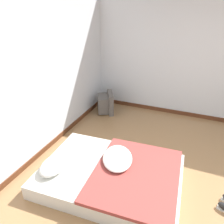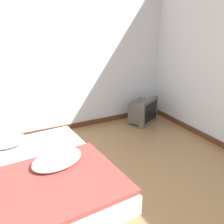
{
  "view_description": "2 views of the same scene",
  "coord_description": "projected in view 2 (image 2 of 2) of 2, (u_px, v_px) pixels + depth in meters",
  "views": [
    {
      "loc": [
        -2.3,
        0.45,
        2.36
      ],
      "look_at": [
        0.96,
        1.82,
        0.58
      ],
      "focal_mm": 35.0,
      "sensor_mm": 36.0,
      "label": 1
    },
    {
      "loc": [
        -0.5,
        -1.14,
        1.85
      ],
      "look_at": [
        1.09,
        1.92,
        0.53
      ],
      "focal_mm": 40.0,
      "sensor_mm": 36.0,
      "label": 2
    }
  ],
  "objects": [
    {
      "name": "crt_tv",
      "position": [
        143.0,
        111.0,
        4.59
      ],
      "size": [
        0.61,
        0.55,
        0.47
      ],
      "color": "#56514C",
      "rests_on": "ground_plane"
    },
    {
      "name": "mattress_bed",
      "position": [
        43.0,
        175.0,
        2.88
      ],
      "size": [
        1.52,
        2.05,
        0.37
      ],
      "color": "silver",
      "rests_on": "ground_plane"
    },
    {
      "name": "wall_back",
      "position": [
        18.0,
        57.0,
        3.66
      ],
      "size": [
        7.45,
        0.08,
        2.6
      ],
      "color": "silver",
      "rests_on": "ground_plane"
    }
  ]
}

